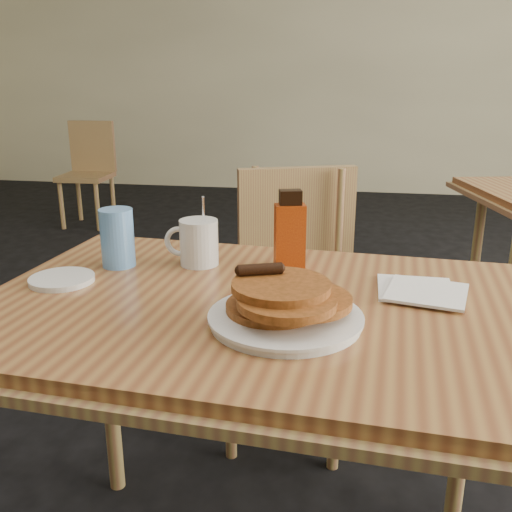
{
  "coord_description": "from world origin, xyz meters",
  "views": [
    {
      "loc": [
        0.16,
        -1.07,
        1.18
      ],
      "look_at": [
        -0.03,
        0.03,
        0.83
      ],
      "focal_mm": 40.0,
      "sensor_mm": 36.0,
      "label": 1
    }
  ],
  "objects": [
    {
      "name": "wall_back",
      "position": [
        0.0,
        5.0,
        1.4
      ],
      "size": [
        8.0,
        0.0,
        8.0
      ],
      "primitive_type": "plane",
      "rotation": [
        1.57,
        0.0,
        0.0
      ],
      "color": "beige",
      "rests_on": "ground"
    },
    {
      "name": "main_table",
      "position": [
        -0.01,
        -0.02,
        0.71
      ],
      "size": [
        1.22,
        0.87,
        0.75
      ],
      "rotation": [
        0.0,
        0.0,
        -0.07
      ],
      "color": "olive",
      "rests_on": "floor"
    },
    {
      "name": "chair_main_far",
      "position": [
        -0.02,
        0.72,
        0.53
      ],
      "size": [
        0.52,
        0.53,
        0.89
      ],
      "rotation": [
        0.0,
        0.0,
        0.36
      ],
      "color": "#9C8449",
      "rests_on": "floor"
    },
    {
      "name": "chair_wall_extra",
      "position": [
        -1.96,
        3.28,
        0.49
      ],
      "size": [
        0.39,
        0.39,
        0.83
      ],
      "rotation": [
        0.0,
        0.0,
        0.04
      ],
      "color": "#9C8449",
      "rests_on": "floor"
    },
    {
      "name": "pancake_plate",
      "position": [
        0.05,
        -0.12,
        0.78
      ],
      "size": [
        0.28,
        0.28,
        0.1
      ],
      "rotation": [
        0.0,
        0.0,
        -0.07
      ],
      "color": "silver",
      "rests_on": "main_table"
    },
    {
      "name": "coffee_mug",
      "position": [
        -0.2,
        0.18,
        0.81
      ],
      "size": [
        0.13,
        0.09,
        0.17
      ],
      "rotation": [
        0.0,
        0.0,
        -0.27
      ],
      "color": "silver",
      "rests_on": "main_table"
    },
    {
      "name": "syrup_bottle",
      "position": [
        0.02,
        0.2,
        0.83
      ],
      "size": [
        0.08,
        0.06,
        0.18
      ],
      "rotation": [
        0.0,
        0.0,
        0.26
      ],
      "color": "maroon",
      "rests_on": "main_table"
    },
    {
      "name": "napkin_stack",
      "position": [
        0.31,
        0.07,
        0.76
      ],
      "size": [
        0.19,
        0.2,
        0.01
      ],
      "rotation": [
        0.0,
        0.0,
        -0.02
      ],
      "color": "white",
      "rests_on": "main_table"
    },
    {
      "name": "blue_tumbler",
      "position": [
        -0.38,
        0.14,
        0.82
      ],
      "size": [
        0.09,
        0.09,
        0.14
      ],
      "primitive_type": "cylinder",
      "rotation": [
        0.0,
        0.0,
        0.16
      ],
      "color": "#5F98DE",
      "rests_on": "main_table"
    },
    {
      "name": "side_saucer",
      "position": [
        -0.46,
        0.01,
        0.76
      ],
      "size": [
        0.15,
        0.15,
        0.01
      ],
      "primitive_type": "cylinder",
      "rotation": [
        0.0,
        0.0,
        0.07
      ],
      "color": "silver",
      "rests_on": "main_table"
    }
  ]
}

